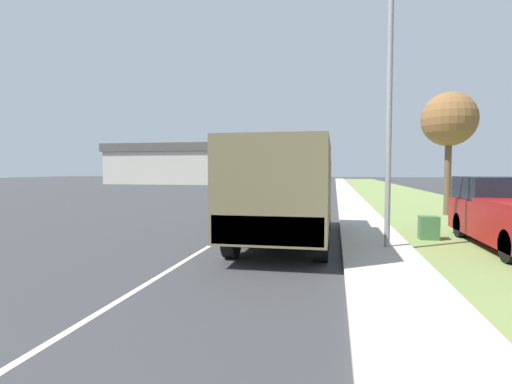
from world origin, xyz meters
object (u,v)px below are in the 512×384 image
at_px(car_second_ahead, 280,185).
at_px(car_farthest_ahead, 300,179).
at_px(military_truck, 287,188).
at_px(car_nearest_ahead, 248,192).
at_px(car_fourth_ahead, 299,180).
at_px(lamp_post, 382,75).
at_px(car_third_ahead, 287,182).
at_px(pickup_truck, 512,215).

relative_size(car_second_ahead, car_farthest_ahead, 0.95).
relative_size(military_truck, car_nearest_ahead, 1.57).
distance_m(car_second_ahead, car_farthest_ahead, 26.69).
bearing_deg(car_second_ahead, car_fourth_ahead, 88.95).
xyz_separation_m(car_second_ahead, lamp_post, (6.31, -27.73, 3.91)).
relative_size(car_nearest_ahead, car_second_ahead, 1.14).
distance_m(car_nearest_ahead, car_second_ahead, 13.87).
bearing_deg(lamp_post, military_truck, 164.92).
bearing_deg(car_fourth_ahead, car_farthest_ahead, 94.11).
height_order(military_truck, car_fourth_ahead, military_truck).
height_order(car_fourth_ahead, lamp_post, lamp_post).
bearing_deg(car_nearest_ahead, car_fourth_ahead, 89.03).
xyz_separation_m(car_nearest_ahead, car_farthest_ahead, (-0.12, 40.55, -0.05)).
bearing_deg(lamp_post, car_third_ahead, 100.43).
xyz_separation_m(car_nearest_ahead, pickup_truck, (10.06, -12.82, 0.20)).
relative_size(car_nearest_ahead, car_third_ahead, 1.14).
bearing_deg(car_fourth_ahead, lamp_post, -82.47).
bearing_deg(car_nearest_ahead, military_truck, -73.06).
bearing_deg(car_second_ahead, car_farthest_ahead, 90.71).
bearing_deg(car_nearest_ahead, pickup_truck, -51.88).
bearing_deg(car_second_ahead, lamp_post, -77.17).
distance_m(car_third_ahead, lamp_post, 36.77).
bearing_deg(car_third_ahead, military_truck, -83.34).
height_order(military_truck, car_farthest_ahead, military_truck).
distance_m(car_nearest_ahead, car_fourth_ahead, 31.46).
bearing_deg(car_nearest_ahead, car_farthest_ahead, 90.17).
relative_size(pickup_truck, lamp_post, 0.72).
xyz_separation_m(military_truck, car_third_ahead, (-4.12, 35.29, -0.91)).
height_order(car_nearest_ahead, car_second_ahead, car_nearest_ahead).
distance_m(car_second_ahead, lamp_post, 28.70).
bearing_deg(pickup_truck, car_farthest_ahead, 100.80).
distance_m(car_farthest_ahead, lamp_post, 54.95).
bearing_deg(car_third_ahead, car_fourth_ahead, 86.14).
xyz_separation_m(car_second_ahead, car_farthest_ahead, (-0.33, 26.69, 0.03)).
height_order(car_nearest_ahead, car_third_ahead, car_nearest_ahead).
bearing_deg(car_nearest_ahead, car_second_ahead, 89.14).
bearing_deg(car_third_ahead, lamp_post, -79.57).
height_order(military_truck, car_third_ahead, military_truck).
distance_m(car_second_ahead, car_fourth_ahead, 17.60).
height_order(car_third_ahead, car_farthest_ahead, car_third_ahead).
xyz_separation_m(military_truck, car_nearest_ahead, (-4.02, 13.19, -0.89)).
xyz_separation_m(car_third_ahead, car_farthest_ahead, (-0.02, 18.45, -0.03)).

